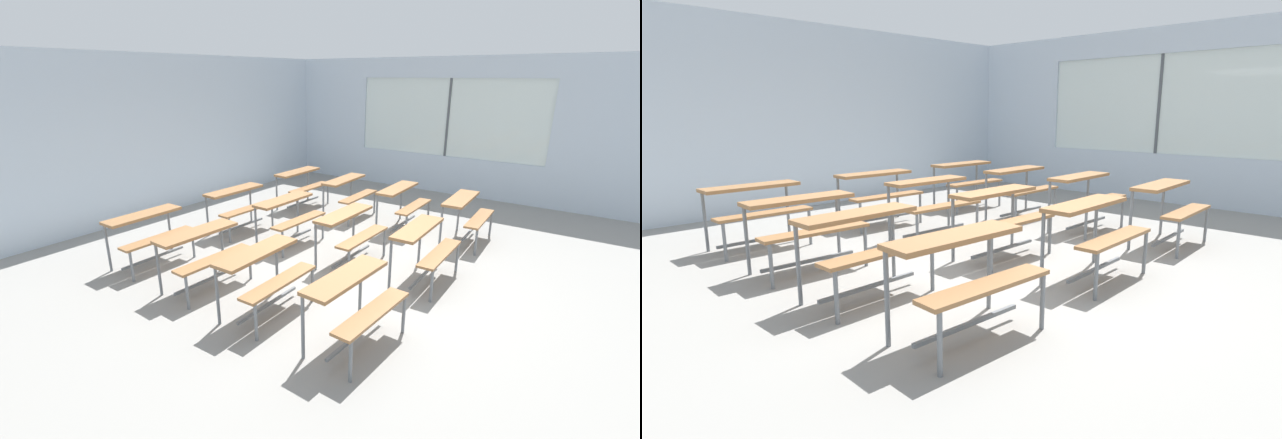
# 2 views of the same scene
# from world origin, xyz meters

# --- Properties ---
(ground) EXTENTS (10.00, 9.00, 0.05)m
(ground) POSITION_xyz_m (0.00, 0.00, -0.03)
(ground) COLOR gray
(wall_back) EXTENTS (10.00, 0.12, 3.00)m
(wall_back) POSITION_xyz_m (0.00, 4.50, 1.50)
(wall_back) COLOR silver
(wall_back) RESTS_ON ground
(wall_right) EXTENTS (0.12, 9.00, 3.00)m
(wall_right) POSITION_xyz_m (5.00, -0.13, 1.45)
(wall_right) COLOR silver
(wall_right) RESTS_ON ground
(desk_bench_r0c0) EXTENTS (1.12, 0.64, 0.74)m
(desk_bench_r0c0) POSITION_xyz_m (-1.39, -0.97, 0.56)
(desk_bench_r0c0) COLOR olive
(desk_bench_r0c0) RESTS_ON ground
(desk_bench_r0c1) EXTENTS (1.12, 0.62, 0.74)m
(desk_bench_r0c1) POSITION_xyz_m (0.38, -0.97, 0.56)
(desk_bench_r0c1) COLOR olive
(desk_bench_r0c1) RESTS_ON ground
(desk_bench_r0c2) EXTENTS (1.13, 0.65, 0.74)m
(desk_bench_r0c2) POSITION_xyz_m (2.11, -0.96, 0.56)
(desk_bench_r0c2) COLOR olive
(desk_bench_r0c2) RESTS_ON ground
(desk_bench_r1c0) EXTENTS (1.11, 0.61, 0.74)m
(desk_bench_r1c0) POSITION_xyz_m (-1.43, 0.19, 0.56)
(desk_bench_r1c0) COLOR olive
(desk_bench_r1c0) RESTS_ON ground
(desk_bench_r1c1) EXTENTS (1.10, 0.60, 0.74)m
(desk_bench_r1c1) POSITION_xyz_m (0.32, 0.14, 0.56)
(desk_bench_r1c1) COLOR olive
(desk_bench_r1c1) RESTS_ON ground
(desk_bench_r1c2) EXTENTS (1.11, 0.61, 0.74)m
(desk_bench_r1c2) POSITION_xyz_m (2.12, 0.16, 0.56)
(desk_bench_r1c2) COLOR olive
(desk_bench_r1c2) RESTS_ON ground
(desk_bench_r2c0) EXTENTS (1.12, 0.63, 0.74)m
(desk_bench_r2c0) POSITION_xyz_m (-1.42, 1.25, 0.56)
(desk_bench_r2c0) COLOR olive
(desk_bench_r2c0) RESTS_ON ground
(desk_bench_r2c1) EXTENTS (1.12, 0.62, 0.74)m
(desk_bench_r2c1) POSITION_xyz_m (0.38, 1.33, 0.56)
(desk_bench_r2c1) COLOR olive
(desk_bench_r2c1) RESTS_ON ground
(desk_bench_r2c2) EXTENTS (1.11, 0.61, 0.74)m
(desk_bench_r2c2) POSITION_xyz_m (2.13, 1.29, 0.56)
(desk_bench_r2c2) COLOR olive
(desk_bench_r2c2) RESTS_ON ground
(desk_bench_r3c0) EXTENTS (1.10, 0.60, 0.74)m
(desk_bench_r3c0) POSITION_xyz_m (-1.39, 2.45, 0.56)
(desk_bench_r3c0) COLOR olive
(desk_bench_r3c0) RESTS_ON ground
(desk_bench_r3c1) EXTENTS (1.12, 0.63, 0.74)m
(desk_bench_r3c1) POSITION_xyz_m (0.34, 2.42, 0.56)
(desk_bench_r3c1) COLOR olive
(desk_bench_r3c1) RESTS_ON ground
(desk_bench_r3c2) EXTENTS (1.11, 0.62, 0.74)m
(desk_bench_r3c2) POSITION_xyz_m (2.15, 2.44, 0.56)
(desk_bench_r3c2) COLOR olive
(desk_bench_r3c2) RESTS_ON ground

